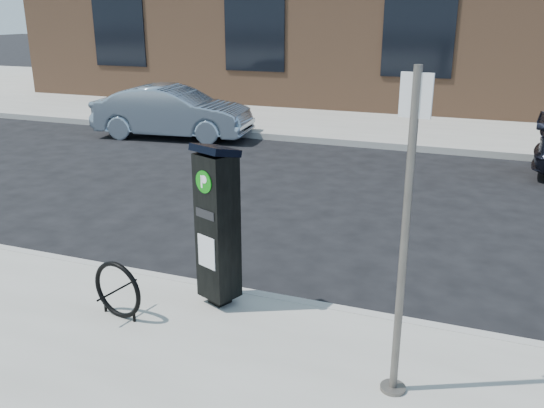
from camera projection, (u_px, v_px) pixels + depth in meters
The scene contains 8 objects.
ground at pixel (257, 304), 6.35m from camera, with size 120.00×120.00×0.00m, color black.
sidewalk_far at pixel (421, 108), 18.71m from camera, with size 60.00×12.00×0.15m, color gray.
curb_near at pixel (256, 299), 6.31m from camera, with size 60.00×0.12×0.16m, color #9E9B93.
curb_far at pixel (388, 146), 13.42m from camera, with size 60.00×0.12×0.16m, color #9E9B93.
parking_kiosk at pixel (218, 224), 5.80m from camera, with size 0.50×0.47×1.72m.
sign_pole at pixel (404, 244), 4.27m from camera, with size 0.23×0.21×2.59m.
bike_rack at pixel (118, 290), 5.71m from camera, with size 0.60×0.15×0.60m.
car_silver at pixel (173, 112), 14.50m from camera, with size 1.37×3.94×1.30m, color #8598A9.
Camera 1 is at (2.18, -5.23, 3.08)m, focal length 38.00 mm.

